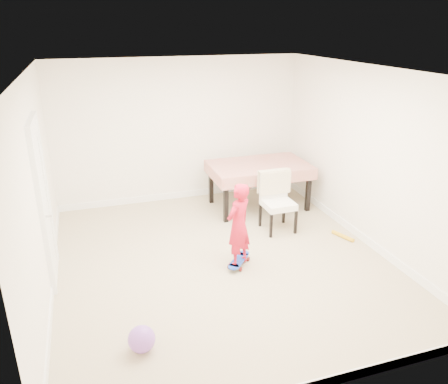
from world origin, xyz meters
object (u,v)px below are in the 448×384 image
object	(u,v)px
dining_table	(259,186)
dining_chair	(278,202)
skateboard	(239,262)
child	(238,227)
balloon	(142,339)

from	to	relation	value
dining_table	dining_chair	size ratio (longest dim) A/B	1.79
dining_table	skateboard	world-z (taller)	dining_table
dining_table	child	xyz separation A→B (m)	(-1.05, -1.85, 0.18)
balloon	dining_table	bearing A→B (deg)	50.73
child	dining_chair	bearing A→B (deg)	-172.91
dining_table	skateboard	distance (m)	2.13
dining_table	balloon	size ratio (longest dim) A/B	6.14
dining_chair	child	bearing A→B (deg)	-139.44
dining_chair	dining_table	bearing A→B (deg)	85.40
skateboard	balloon	size ratio (longest dim) A/B	1.95
dining_chair	child	size ratio (longest dim) A/B	0.82
skateboard	child	xyz separation A→B (m)	(-0.02, -0.03, 0.55)
dining_chair	child	distance (m)	1.32
balloon	child	bearing A→B (deg)	40.22
dining_table	child	bearing A→B (deg)	-119.41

